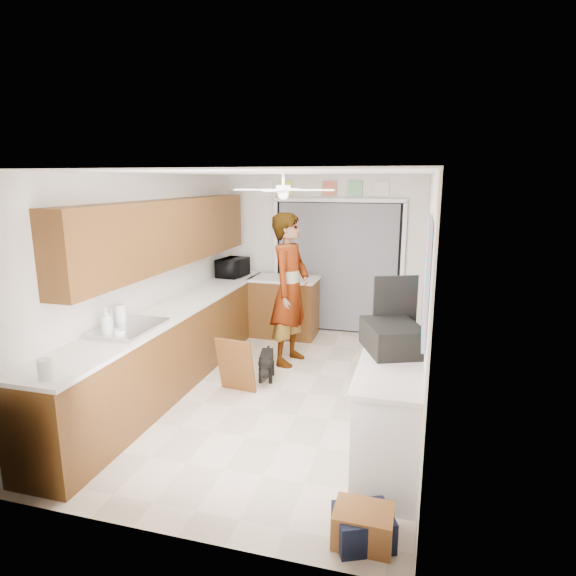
# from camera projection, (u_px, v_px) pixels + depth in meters

# --- Properties ---
(floor) EXTENTS (5.00, 5.00, 0.00)m
(floor) POSITION_uv_depth(u_px,v_px,m) (279.00, 390.00, 5.70)
(floor) COLOR beige
(floor) RESTS_ON ground
(ceiling) EXTENTS (5.00, 5.00, 0.00)m
(ceiling) POSITION_uv_depth(u_px,v_px,m) (278.00, 173.00, 5.15)
(ceiling) COLOR white
(ceiling) RESTS_ON ground
(wall_back) EXTENTS (3.20, 0.00, 3.20)m
(wall_back) POSITION_uv_depth(u_px,v_px,m) (322.00, 254.00, 7.77)
(wall_back) COLOR silver
(wall_back) RESTS_ON ground
(wall_front) EXTENTS (3.20, 0.00, 3.20)m
(wall_front) POSITION_uv_depth(u_px,v_px,m) (168.00, 369.00, 3.07)
(wall_front) COLOR silver
(wall_front) RESTS_ON ground
(wall_left) EXTENTS (0.00, 5.00, 5.00)m
(wall_left) POSITION_uv_depth(u_px,v_px,m) (152.00, 279.00, 5.84)
(wall_left) COLOR silver
(wall_left) RESTS_ON ground
(wall_right) EXTENTS (0.00, 5.00, 5.00)m
(wall_right) POSITION_uv_depth(u_px,v_px,m) (426.00, 296.00, 5.01)
(wall_right) COLOR silver
(wall_right) RESTS_ON ground
(left_base_cabinets) EXTENTS (0.60, 4.80, 0.90)m
(left_base_cabinets) POSITION_uv_depth(u_px,v_px,m) (178.00, 344.00, 5.94)
(left_base_cabinets) COLOR brown
(left_base_cabinets) RESTS_ON floor
(left_countertop) EXTENTS (0.62, 4.80, 0.04)m
(left_countertop) POSITION_uv_depth(u_px,v_px,m) (177.00, 307.00, 5.83)
(left_countertop) COLOR white
(left_countertop) RESTS_ON left_base_cabinets
(upper_cabinets) EXTENTS (0.32, 4.00, 0.80)m
(upper_cabinets) POSITION_uv_depth(u_px,v_px,m) (170.00, 233.00, 5.86)
(upper_cabinets) COLOR brown
(upper_cabinets) RESTS_ON wall_left
(sink_basin) EXTENTS (0.50, 0.76, 0.06)m
(sink_basin) POSITION_uv_depth(u_px,v_px,m) (129.00, 329.00, 4.88)
(sink_basin) COLOR silver
(sink_basin) RESTS_ON left_countertop
(faucet) EXTENTS (0.03, 0.03, 0.22)m
(faucet) POSITION_uv_depth(u_px,v_px,m) (112.00, 318.00, 4.91)
(faucet) COLOR silver
(faucet) RESTS_ON left_countertop
(peninsula_base) EXTENTS (1.00, 0.60, 0.90)m
(peninsula_base) POSITION_uv_depth(u_px,v_px,m) (284.00, 308.00, 7.61)
(peninsula_base) COLOR brown
(peninsula_base) RESTS_ON floor
(peninsula_top) EXTENTS (1.04, 0.64, 0.04)m
(peninsula_top) POSITION_uv_depth(u_px,v_px,m) (284.00, 279.00, 7.51)
(peninsula_top) COLOR white
(peninsula_top) RESTS_ON peninsula_base
(back_opening_recess) EXTENTS (2.00, 0.06, 2.10)m
(back_opening_recess) POSITION_uv_depth(u_px,v_px,m) (337.00, 268.00, 7.73)
(back_opening_recess) COLOR black
(back_opening_recess) RESTS_ON wall_back
(curtain_panel) EXTENTS (1.90, 0.03, 2.05)m
(curtain_panel) POSITION_uv_depth(u_px,v_px,m) (337.00, 268.00, 7.69)
(curtain_panel) COLOR gray
(curtain_panel) RESTS_ON wall_back
(door_trim_left) EXTENTS (0.06, 0.04, 2.10)m
(door_trim_left) POSITION_uv_depth(u_px,v_px,m) (276.00, 265.00, 7.96)
(door_trim_left) COLOR white
(door_trim_left) RESTS_ON wall_back
(door_trim_right) EXTENTS (0.06, 0.04, 2.10)m
(door_trim_right) POSITION_uv_depth(u_px,v_px,m) (402.00, 271.00, 7.43)
(door_trim_right) COLOR white
(door_trim_right) RESTS_ON wall_back
(door_trim_head) EXTENTS (2.10, 0.04, 0.06)m
(door_trim_head) POSITION_uv_depth(u_px,v_px,m) (338.00, 200.00, 7.46)
(door_trim_head) COLOR white
(door_trim_head) RESTS_ON wall_back
(header_frame_0) EXTENTS (0.22, 0.02, 0.22)m
(header_frame_0) POSITION_uv_depth(u_px,v_px,m) (286.00, 188.00, 7.67)
(header_frame_0) COLOR #E7EC4E
(header_frame_0) RESTS_ON wall_back
(header_frame_2) EXTENTS (0.22, 0.02, 0.22)m
(header_frame_2) POSITION_uv_depth(u_px,v_px,m) (329.00, 188.00, 7.49)
(header_frame_2) COLOR #CE694D
(header_frame_2) RESTS_ON wall_back
(header_frame_3) EXTENTS (0.22, 0.02, 0.22)m
(header_frame_3) POSITION_uv_depth(u_px,v_px,m) (355.00, 188.00, 7.39)
(header_frame_3) COLOR #6AB97A
(header_frame_3) RESTS_ON wall_back
(header_frame_4) EXTENTS (0.22, 0.02, 0.22)m
(header_frame_4) POSITION_uv_depth(u_px,v_px,m) (381.00, 189.00, 7.28)
(header_frame_4) COLOR silver
(header_frame_4) RESTS_ON wall_back
(route66_sign) EXTENTS (0.22, 0.02, 0.26)m
(route66_sign) POSITION_uv_depth(u_px,v_px,m) (265.00, 188.00, 7.76)
(route66_sign) COLOR silver
(route66_sign) RESTS_ON wall_back
(right_counter_base) EXTENTS (0.50, 1.40, 0.90)m
(right_counter_base) POSITION_uv_depth(u_px,v_px,m) (390.00, 416.00, 4.12)
(right_counter_base) COLOR white
(right_counter_base) RESTS_ON floor
(right_counter_top) EXTENTS (0.54, 1.44, 0.04)m
(right_counter_top) POSITION_uv_depth(u_px,v_px,m) (391.00, 365.00, 4.02)
(right_counter_top) COLOR white
(right_counter_top) RESTS_ON right_counter_base
(abstract_painting) EXTENTS (0.03, 1.15, 0.95)m
(abstract_painting) POSITION_uv_depth(u_px,v_px,m) (427.00, 276.00, 3.99)
(abstract_painting) COLOR #F0587F
(abstract_painting) RESTS_ON wall_right
(ceiling_fan) EXTENTS (1.14, 1.14, 0.24)m
(ceiling_fan) POSITION_uv_depth(u_px,v_px,m) (283.00, 190.00, 5.38)
(ceiling_fan) COLOR white
(ceiling_fan) RESTS_ON ceiling
(microwave) EXTENTS (0.41, 0.56, 0.29)m
(microwave) POSITION_uv_depth(u_px,v_px,m) (233.00, 268.00, 7.55)
(microwave) COLOR black
(microwave) RESTS_ON left_countertop
(soap_bottle) EXTENTS (0.14, 0.14, 0.30)m
(soap_bottle) POSITION_uv_depth(u_px,v_px,m) (107.00, 322.00, 4.64)
(soap_bottle) COLOR silver
(soap_bottle) RESTS_ON left_countertop
(cup) EXTENTS (0.12, 0.12, 0.09)m
(cup) POSITION_uv_depth(u_px,v_px,m) (119.00, 334.00, 4.62)
(cup) COLOR white
(cup) RESTS_ON left_countertop
(jar_a) EXTENTS (0.12, 0.12, 0.16)m
(jar_a) POSITION_uv_depth(u_px,v_px,m) (45.00, 369.00, 3.67)
(jar_a) COLOR silver
(jar_a) RESTS_ON left_countertop
(paper_towel_roll) EXTENTS (0.14, 0.14, 0.23)m
(paper_towel_roll) POSITION_uv_depth(u_px,v_px,m) (120.00, 315.00, 5.00)
(paper_towel_roll) COLOR white
(paper_towel_roll) RESTS_ON left_countertop
(suitcase) EXTENTS (0.63, 0.71, 0.25)m
(suitcase) POSITION_uv_depth(u_px,v_px,m) (392.00, 337.00, 4.27)
(suitcase) COLOR black
(suitcase) RESTS_ON right_counter_top
(suitcase_rim) EXTENTS (0.63, 0.70, 0.02)m
(suitcase_rim) POSITION_uv_depth(u_px,v_px,m) (391.00, 349.00, 4.29)
(suitcase_rim) COLOR yellow
(suitcase_rim) RESTS_ON suitcase
(suitcase_lid) EXTENTS (0.40, 0.19, 0.50)m
(suitcase_lid) POSITION_uv_depth(u_px,v_px,m) (395.00, 302.00, 4.48)
(suitcase_lid) COLOR black
(suitcase_lid) RESTS_ON suitcase
(cardboard_box) EXTENTS (0.40, 0.31, 0.25)m
(cardboard_box) POSITION_uv_depth(u_px,v_px,m) (363.00, 526.00, 3.28)
(cardboard_box) COLOR #9C6131
(cardboard_box) RESTS_ON floor
(navy_crate) EXTENTS (0.47, 0.44, 0.23)m
(navy_crate) POSITION_uv_depth(u_px,v_px,m) (363.00, 527.00, 3.28)
(navy_crate) COLOR black
(navy_crate) RESTS_ON floor
(cabinet_door_panel) EXTENTS (0.46, 0.22, 0.66)m
(cabinet_door_panel) POSITION_uv_depth(u_px,v_px,m) (236.00, 365.00, 5.56)
(cabinet_door_panel) COLOR brown
(cabinet_door_panel) RESTS_ON floor
(man) EXTENTS (0.59, 0.80, 2.02)m
(man) POSITION_uv_depth(u_px,v_px,m) (290.00, 290.00, 6.36)
(man) COLOR white
(man) RESTS_ON floor
(dog) EXTENTS (0.31, 0.53, 0.39)m
(dog) POSITION_uv_depth(u_px,v_px,m) (267.00, 364.00, 5.96)
(dog) COLOR black
(dog) RESTS_ON floor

